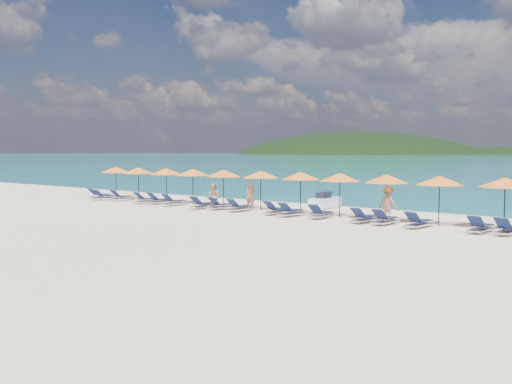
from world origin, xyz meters
The scene contains 35 objects.
ground centered at (0.00, 0.00, 0.00)m, with size 1400.00×1400.00×0.00m, color beige.
headland_main centered at (-300.00, 540.00, -38.00)m, with size 374.00×242.00×126.50m.
headland_small centered at (-150.00, 560.00, -35.00)m, with size 162.00×126.00×85.50m.
jetski centered at (0.78, 8.42, 0.37)m, with size 1.23×2.62×0.90m.
beachgoer_a centered at (-1.93, 4.88, 0.82)m, with size 0.60×0.39×1.63m, color tan.
beachgoer_b centered at (-3.62, 3.62, 0.75)m, with size 0.73×0.42×1.50m, color tan.
beachgoer_c centered at (6.60, 4.73, 0.84)m, with size 1.08×0.50×1.68m, color tan.
umbrella_0 centered at (-14.34, 4.96, 2.02)m, with size 2.10×2.10×2.28m.
umbrella_1 centered at (-11.69, 4.81, 2.02)m, with size 2.10×2.10×2.28m.
umbrella_2 centered at (-9.03, 4.91, 2.02)m, with size 2.10×2.10×2.28m.
umbrella_3 centered at (-6.60, 4.92, 2.02)m, with size 2.10×2.10×2.28m.
umbrella_4 centered at (-3.99, 4.88, 2.02)m, with size 2.10×2.10×2.28m.
umbrella_5 centered at (-1.36, 5.07, 2.02)m, with size 2.10×2.10×2.28m.
umbrella_6 centered at (1.40, 5.01, 2.02)m, with size 2.10×2.10×2.28m.
umbrella_7 centered at (3.91, 4.85, 2.02)m, with size 2.10×2.10×2.28m.
umbrella_8 centered at (6.45, 4.82, 2.02)m, with size 2.10×2.10×2.28m.
umbrella_9 centered at (9.00, 4.82, 2.02)m, with size 2.10×2.10×2.28m.
umbrella_10 centered at (11.71, 5.02, 2.02)m, with size 2.10×2.10×2.28m.
lounger_0 centered at (-14.88, 3.90, 0.24)m, with size 0.66×1.71×0.66m.
lounger_1 centered at (-13.78, 3.55, 0.24)m, with size 0.64×1.71×0.66m.
lounger_2 centered at (-12.34, 3.89, 0.24)m, with size 0.64×1.71×0.66m.
lounger_3 centered at (-9.62, 3.67, 0.24)m, with size 0.67×1.72×0.66m.
lounger_4 centered at (-8.57, 3.88, 0.24)m, with size 0.63×1.71×0.66m.
lounger_5 centered at (-7.08, 3.78, 0.24)m, with size 0.62×1.70×0.66m.
lounger_6 centered at (-4.50, 3.57, 0.24)m, with size 0.74×1.74×0.66m.
lounger_7 centered at (-3.28, 3.84, 0.24)m, with size 0.76×1.75×0.66m.
lounger_8 centered at (-1.78, 3.71, 0.24)m, with size 0.65×1.71×0.66m.
lounger_9 centered at (0.68, 3.83, 0.24)m, with size 0.69×1.72×0.66m.
lounger_10 centered at (1.81, 3.60, 0.24)m, with size 0.63×1.70×0.66m.
lounger_11 centered at (3.43, 3.79, 0.24)m, with size 0.77×1.75×0.66m.
lounger_12 centered at (5.95, 3.62, 0.24)m, with size 0.75×1.74×0.66m.
lounger_13 centered at (7.00, 3.62, 0.24)m, with size 0.64×1.71×0.66m.
lounger_14 centered at (8.59, 3.56, 0.24)m, with size 0.72×1.73×0.66m.
lounger_15 centered at (11.17, 3.72, 0.24)m, with size 0.69×1.72×0.66m.
lounger_16 centered at (12.19, 3.79, 0.24)m, with size 0.74×1.74×0.66m.
Camera 1 is at (18.63, -19.76, 3.30)m, focal length 40.00 mm.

